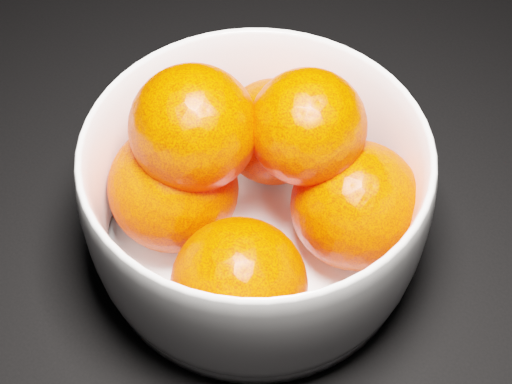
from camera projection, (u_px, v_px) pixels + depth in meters
The scene contains 2 objects.
bowl at pixel (256, 197), 0.50m from camera, with size 0.24×0.24×0.12m.
orange_pile at pixel (254, 182), 0.49m from camera, with size 0.21×0.21×0.14m.
Camera 1 is at (-0.08, -0.17, 0.45)m, focal length 50.00 mm.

